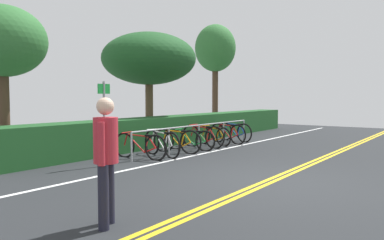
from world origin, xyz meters
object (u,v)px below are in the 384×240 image
(bicycle_4, at_px, (203,136))
(sign_post_near, at_px, (104,115))
(bicycle_0, at_px, (140,146))
(tree_near_left, at_px, (2,42))
(bicycle_2, at_px, (177,141))
(bicycle_6, at_px, (228,133))
(pedestrian, at_px, (106,153))
(tree_mid, at_px, (149,59))
(tree_far_right, at_px, (215,49))
(bicycle_5, at_px, (213,136))
(bicycle_7, at_px, (235,132))
(bicycle_3, at_px, (190,140))
(bicycle_1, at_px, (162,143))
(bike_rack, at_px, (199,130))

(bicycle_4, height_order, sign_post_near, sign_post_near)
(bicycle_0, height_order, tree_near_left, tree_near_left)
(bicycle_2, height_order, bicycle_6, same)
(pedestrian, height_order, tree_mid, tree_mid)
(sign_post_near, height_order, tree_far_right, tree_far_right)
(bicycle_5, bearing_deg, tree_near_left, 157.48)
(tree_far_right, bearing_deg, bicycle_5, -148.58)
(bicycle_0, height_order, bicycle_6, bicycle_6)
(bicycle_4, relative_size, bicycle_7, 1.03)
(bicycle_0, xyz_separation_m, bicycle_4, (2.99, -0.08, 0.02))
(bicycle_3, distance_m, sign_post_near, 3.65)
(bicycle_2, relative_size, bicycle_7, 1.00)
(bicycle_0, xyz_separation_m, bicycle_7, (5.21, -0.04, 0.00))
(bicycle_1, distance_m, sign_post_near, 2.21)
(bicycle_0, distance_m, tree_near_left, 4.43)
(bicycle_6, bearing_deg, bicycle_7, 9.15)
(tree_far_right, bearing_deg, bike_rack, -151.80)
(bicycle_6, distance_m, sign_post_near, 5.87)
(bicycle_0, height_order, bicycle_2, bicycle_2)
(sign_post_near, height_order, tree_mid, tree_mid)
(bicycle_1, xyz_separation_m, tree_far_right, (8.97, 3.81, 3.79))
(tree_near_left, bearing_deg, tree_mid, -1.40)
(bicycle_5, relative_size, tree_mid, 0.41)
(bicycle_0, relative_size, bicycle_4, 1.05)
(bicycle_1, bearing_deg, bike_rack, 1.36)
(bicycle_1, relative_size, tree_near_left, 0.43)
(bicycle_3, bearing_deg, tree_mid, 70.72)
(bike_rack, bearing_deg, tree_mid, 80.40)
(bicycle_0, distance_m, bicycle_1, 0.73)
(bicycle_6, bearing_deg, bicycle_4, 176.67)
(bicycle_1, bearing_deg, bicycle_3, 2.81)
(bicycle_0, distance_m, bicycle_3, 2.21)
(bicycle_5, bearing_deg, bicycle_1, -176.70)
(bicycle_1, xyz_separation_m, bicycle_3, (1.50, 0.07, -0.04))
(tree_mid, bearing_deg, bicycle_6, -61.27)
(bicycle_2, bearing_deg, tree_far_right, 24.64)
(bicycle_6, xyz_separation_m, tree_mid, (-1.40, 2.55, 2.72))
(bicycle_5, xyz_separation_m, tree_near_left, (-6.12, 2.54, 2.76))
(bicycle_6, xyz_separation_m, tree_far_right, (5.19, 3.78, 3.80))
(bicycle_0, xyz_separation_m, tree_mid, (3.08, 2.39, 2.73))
(bicycle_6, height_order, pedestrian, pedestrian)
(bicycle_7, relative_size, tree_near_left, 0.42)
(bike_rack, xyz_separation_m, tree_mid, (0.43, 2.53, 2.48))
(bicycle_0, height_order, bicycle_5, bicycle_0)
(bicycle_4, relative_size, tree_far_right, 0.32)
(bicycle_6, relative_size, tree_far_right, 0.31)
(bicycle_6, bearing_deg, pedestrian, -159.49)
(sign_post_near, bearing_deg, bicycle_0, 3.02)
(bicycle_6, xyz_separation_m, bicycle_7, (0.73, 0.12, -0.01))
(tree_near_left, bearing_deg, bicycle_0, -46.43)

